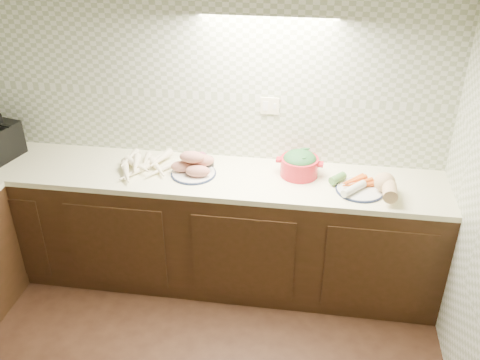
# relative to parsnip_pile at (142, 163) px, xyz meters

# --- Properties ---
(room) EXTENTS (3.60, 3.60, 2.60)m
(room) POSITION_rel_parsnip_pile_xyz_m (0.33, -1.54, 0.69)
(room) COLOR black
(room) RESTS_ON ground
(counter) EXTENTS (3.60, 3.60, 0.90)m
(counter) POSITION_rel_parsnip_pile_xyz_m (-0.35, -0.86, -0.48)
(counter) COLOR black
(counter) RESTS_ON ground
(parsnip_pile) EXTENTS (0.41, 0.44, 0.08)m
(parsnip_pile) POSITION_rel_parsnip_pile_xyz_m (0.00, 0.00, 0.00)
(parsnip_pile) COLOR #EFE9BE
(parsnip_pile) RESTS_ON counter
(sweet_potato_plate) EXTENTS (0.32, 0.31, 0.18)m
(sweet_potato_plate) POSITION_rel_parsnip_pile_xyz_m (0.39, -0.05, 0.03)
(sweet_potato_plate) COLOR #161F3D
(sweet_potato_plate) RESTS_ON counter
(onion_bowl) EXTENTS (0.14, 0.14, 0.11)m
(onion_bowl) POSITION_rel_parsnip_pile_xyz_m (0.43, 0.08, 0.01)
(onion_bowl) COLOR black
(onion_bowl) RESTS_ON counter
(dutch_oven) EXTENTS (0.33, 0.28, 0.18)m
(dutch_oven) POSITION_rel_parsnip_pile_xyz_m (1.12, 0.05, 0.06)
(dutch_oven) COLOR red
(dutch_oven) RESTS_ON counter
(veg_plate) EXTENTS (0.46, 0.33, 0.15)m
(veg_plate) POSITION_rel_parsnip_pile_xyz_m (1.59, -0.11, 0.02)
(veg_plate) COLOR #161F3D
(veg_plate) RESTS_ON counter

